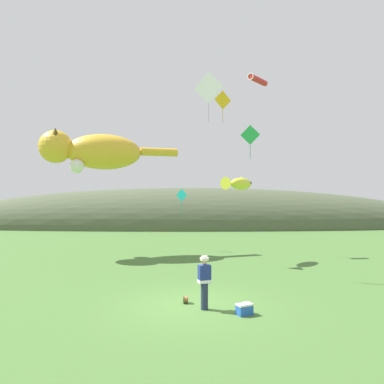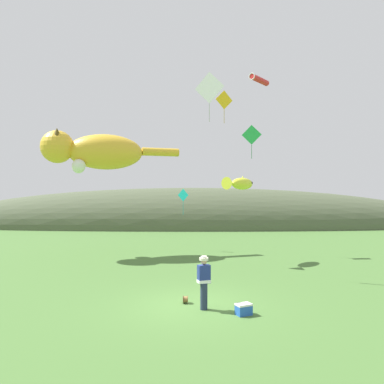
% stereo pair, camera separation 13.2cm
% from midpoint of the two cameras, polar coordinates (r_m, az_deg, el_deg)
% --- Properties ---
extents(ground_plane, '(120.00, 120.00, 0.00)m').
position_cam_midpoint_polar(ground_plane, '(13.39, 0.32, -16.95)').
color(ground_plane, '#477033').
extents(distant_hill_ridge, '(59.47, 11.25, 8.78)m').
position_cam_midpoint_polar(distant_hill_ridge, '(42.58, 0.05, -5.27)').
color(distant_hill_ridge, '#4C563D').
rests_on(distant_hill_ridge, ground).
extents(festival_attendant, '(0.48, 0.39, 1.77)m').
position_cam_midpoint_polar(festival_attendant, '(12.76, 2.05, -13.36)').
color(festival_attendant, '#232D47').
rests_on(festival_attendant, ground).
extents(kite_spool, '(0.17, 0.27, 0.27)m').
position_cam_midpoint_polar(kite_spool, '(13.64, -0.80, -16.04)').
color(kite_spool, olive).
rests_on(kite_spool, ground).
extents(picnic_cooler, '(0.58, 0.50, 0.36)m').
position_cam_midpoint_polar(picnic_cooler, '(12.54, 8.12, -17.26)').
color(picnic_cooler, blue).
rests_on(picnic_cooler, ground).
extents(kite_giant_cat, '(8.32, 3.72, 2.61)m').
position_cam_midpoint_polar(kite_giant_cat, '(24.18, -14.42, 5.95)').
color(kite_giant_cat, gold).
extents(kite_fish_windsock, '(2.17, 2.43, 0.79)m').
position_cam_midpoint_polar(kite_fish_windsock, '(21.30, 7.36, 1.29)').
color(kite_fish_windsock, yellow).
extents(kite_tube_streamer, '(1.53, 1.75, 0.44)m').
position_cam_midpoint_polar(kite_tube_streamer, '(24.99, 10.28, 16.47)').
color(kite_tube_streamer, red).
extents(kite_diamond_gold, '(1.16, 0.52, 2.15)m').
position_cam_midpoint_polar(kite_diamond_gold, '(25.40, 5.00, 13.77)').
color(kite_diamond_gold, yellow).
extents(kite_diamond_white, '(1.41, 0.64, 2.43)m').
position_cam_midpoint_polar(kite_diamond_white, '(18.90, 2.79, 15.56)').
color(kite_diamond_white, white).
extents(kite_diamond_green, '(1.23, 0.32, 2.17)m').
position_cam_midpoint_polar(kite_diamond_green, '(24.49, 9.15, 8.56)').
color(kite_diamond_green, green).
extents(kite_diamond_teal, '(0.73, 0.49, 1.76)m').
position_cam_midpoint_polar(kite_diamond_teal, '(25.32, -1.28, -0.54)').
color(kite_diamond_teal, '#19BFBF').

